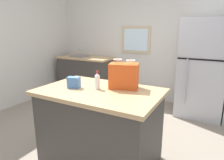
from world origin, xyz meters
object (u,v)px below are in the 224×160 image
shopping_bag (124,76)px  small_box (74,82)px  bottle (97,81)px  kitchen_island (100,126)px  refrigerator (203,69)px

shopping_bag → small_box: bearing=-152.5°
small_box → bottle: bearing=19.4°
shopping_bag → bottle: shopping_bag is taller
shopping_bag → bottle: size_ratio=1.72×
kitchen_island → small_box: (-0.31, -0.07, 0.51)m
refrigerator → small_box: refrigerator is taller
shopping_bag → small_box: size_ratio=2.61×
shopping_bag → bottle: bearing=-145.1°
bottle → small_box: bearing=-160.6°
kitchen_island → shopping_bag: shopping_bag is taller
shopping_bag → small_box: shopping_bag is taller
refrigerator → kitchen_island: bearing=-113.5°
refrigerator → shopping_bag: 2.00m
kitchen_island → refrigerator: bearing=66.5°
refrigerator → shopping_bag: refrigerator is taller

